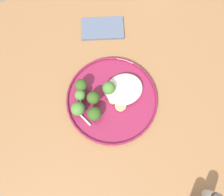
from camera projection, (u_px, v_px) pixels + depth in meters
ground at (118, 123)px, 1.39m from camera, size 6.00×6.00×0.00m
wooden_dining_table at (123, 93)px, 0.75m from camera, size 1.40×1.00×0.74m
dinner_plate at (112, 99)px, 0.65m from camera, size 0.29×0.29×0.02m
noodle_bed at (124, 89)px, 0.65m from camera, size 0.12×0.10×0.03m
seared_scallop_tiny_bay at (122, 90)px, 0.65m from camera, size 0.03×0.03×0.01m
seared_scallop_rear_pale at (126, 95)px, 0.65m from camera, size 0.02×0.02×0.01m
seared_scallop_right_edge at (108, 90)px, 0.65m from camera, size 0.03×0.03×0.01m
seared_scallop_tilted_round at (121, 106)px, 0.64m from camera, size 0.03×0.03×0.01m
seared_scallop_center_golden at (123, 81)px, 0.66m from camera, size 0.03×0.03×0.01m
seared_scallop_left_edge at (113, 100)px, 0.64m from camera, size 0.03×0.03×0.01m
seared_scallop_large_seared at (116, 91)px, 0.65m from camera, size 0.03×0.03×0.01m
broccoli_floret_small_sprig at (78, 109)px, 0.61m from camera, size 0.04×0.04×0.05m
broccoli_floret_front_edge at (93, 98)px, 0.61m from camera, size 0.04×0.04×0.06m
broccoli_floret_near_rim at (80, 95)px, 0.62m from camera, size 0.03×0.03×0.06m
broccoli_floret_rear_charred at (81, 85)px, 0.62m from camera, size 0.04×0.04×0.06m
broccoli_floret_left_leaning at (94, 114)px, 0.61m from camera, size 0.04×0.04×0.05m
broccoli_floret_split_head at (108, 87)px, 0.63m from camera, size 0.04×0.04×0.06m
onion_sliver_curled_piece at (80, 101)px, 0.65m from camera, size 0.02×0.06×0.00m
onion_sliver_short_strip at (84, 119)px, 0.63m from camera, size 0.02×0.06×0.00m
folded_napkin at (103, 28)px, 0.73m from camera, size 0.17×0.14×0.01m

